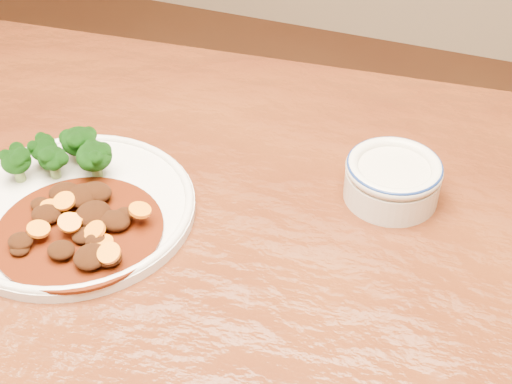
% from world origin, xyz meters
% --- Properties ---
extents(dining_table, '(1.57, 1.03, 0.75)m').
position_xyz_m(dining_table, '(0.00, 0.00, 0.67)').
color(dining_table, '#57270F').
rests_on(dining_table, ground).
extents(dinner_plate, '(0.27, 0.27, 0.02)m').
position_xyz_m(dinner_plate, '(-0.17, 0.03, 0.76)').
color(dinner_plate, silver).
rests_on(dinner_plate, dining_table).
extents(broccoli_florets, '(0.12, 0.10, 0.05)m').
position_xyz_m(broccoli_florets, '(-0.21, 0.08, 0.79)').
color(broccoli_florets, '#76954D').
rests_on(broccoli_florets, dinner_plate).
extents(mince_stew, '(0.18, 0.18, 0.03)m').
position_xyz_m(mince_stew, '(-0.14, -0.01, 0.77)').
color(mince_stew, '#481407').
rests_on(mince_stew, dinner_plate).
extents(dip_bowl, '(0.11, 0.11, 0.05)m').
position_xyz_m(dip_bowl, '(0.16, 0.18, 0.78)').
color(dip_bowl, beige).
rests_on(dip_bowl, dining_table).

